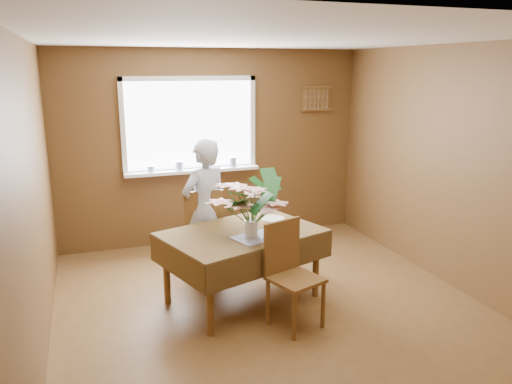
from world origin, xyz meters
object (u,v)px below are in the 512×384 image
object	(u,v)px
chair_far	(202,229)
flower_bouquet	(251,200)
dining_table	(242,240)
seated_woman	(205,210)
chair_near	(290,269)

from	to	relation	value
chair_far	flower_bouquet	bearing A→B (deg)	109.87
dining_table	flower_bouquet	distance (m)	0.48
seated_woman	flower_bouquet	bearing A→B (deg)	82.19
dining_table	seated_woman	xyz separation A→B (m)	(-0.21, 0.64, 0.14)
dining_table	chair_far	size ratio (longest dim) A/B	1.71
flower_bouquet	seated_woman	bearing A→B (deg)	106.47
flower_bouquet	chair_near	bearing A→B (deg)	-60.67
dining_table	seated_woman	size ratio (longest dim) A/B	1.11
chair_near	seated_woman	bearing A→B (deg)	91.50
seated_woman	flower_bouquet	distance (m)	0.92
chair_far	seated_woman	size ratio (longest dim) A/B	0.65
dining_table	seated_woman	world-z (taller)	seated_woman
chair_near	seated_woman	distance (m)	1.34
dining_table	chair_near	distance (m)	0.65
chair_far	chair_near	distance (m)	1.38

